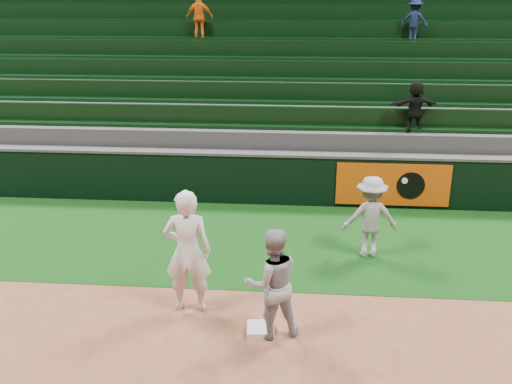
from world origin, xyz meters
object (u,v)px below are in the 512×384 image
(first_baseman, at_px, (188,251))
(base_coach, at_px, (370,217))
(first_base, at_px, (260,329))
(baserunner, at_px, (272,283))

(first_baseman, distance_m, base_coach, 3.76)
(first_base, relative_size, first_baseman, 0.20)
(first_baseman, bearing_deg, baserunner, 153.28)
(first_base, height_order, base_coach, base_coach)
(baserunner, relative_size, base_coach, 1.06)
(first_base, distance_m, first_baseman, 1.63)
(first_base, bearing_deg, baserunner, -8.07)
(first_base, bearing_deg, base_coach, 55.75)
(baserunner, distance_m, base_coach, 3.26)
(first_base, height_order, baserunner, baserunner)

